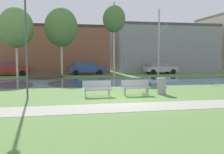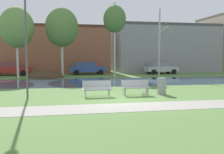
# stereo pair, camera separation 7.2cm
# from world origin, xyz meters

# --- Properties ---
(ground_plane) EXTENTS (120.00, 120.00, 0.00)m
(ground_plane) POSITION_xyz_m (0.00, 10.00, 0.00)
(ground_plane) COLOR #517538
(paved_path_strip) EXTENTS (60.00, 1.92, 0.01)m
(paved_path_strip) POSITION_xyz_m (0.00, -2.04, 0.01)
(paved_path_strip) COLOR gray
(paved_path_strip) RESTS_ON ground
(river_band) EXTENTS (80.00, 7.36, 0.01)m
(river_band) POSITION_xyz_m (0.00, 9.21, 0.00)
(river_band) COLOR #2D475B
(river_band) RESTS_ON ground
(soil_mound) EXTENTS (3.82, 3.42, 1.52)m
(soil_mound) POSITION_xyz_m (-4.88, 14.75, 0.00)
(soil_mound) COLOR #423021
(soil_mound) RESTS_ON ground
(bench_left) EXTENTS (1.61, 0.58, 0.87)m
(bench_left) POSITION_xyz_m (-1.11, 1.22, 0.47)
(bench_left) COLOR #9EA0A3
(bench_left) RESTS_ON ground
(bench_right) EXTENTS (1.61, 0.58, 0.87)m
(bench_right) POSITION_xyz_m (1.11, 1.22, 0.47)
(bench_right) COLOR #9EA0A3
(bench_right) RESTS_ON ground
(trash_bin) EXTENTS (0.53, 0.53, 0.96)m
(trash_bin) POSITION_xyz_m (2.72, 1.32, 0.50)
(trash_bin) COLOR gray
(trash_bin) RESTS_ON ground
(seagull) EXTENTS (0.45, 0.17, 0.26)m
(seagull) POSITION_xyz_m (1.56, 1.04, 0.13)
(seagull) COLOR white
(seagull) RESTS_ON ground
(streetlamp) EXTENTS (0.32, 0.32, 5.92)m
(streetlamp) POSITION_xyz_m (-4.82, 1.22, 3.90)
(streetlamp) COLOR #4C4C51
(streetlamp) RESTS_ON ground
(birch_far_left) EXTENTS (3.49, 3.49, 7.30)m
(birch_far_left) POSITION_xyz_m (-7.65, 14.91, 5.19)
(birch_far_left) COLOR beige
(birch_far_left) RESTS_ON ground
(birch_left) EXTENTS (3.56, 3.56, 7.56)m
(birch_left) POSITION_xyz_m (-3.11, 15.73, 5.41)
(birch_left) COLOR #BCB7A8
(birch_left) RESTS_ON ground
(birch_center_left) EXTENTS (2.45, 2.45, 8.06)m
(birch_center_left) POSITION_xyz_m (2.51, 14.46, 6.25)
(birch_center_left) COLOR #BCB7A8
(birch_center_left) RESTS_ON ground
(birch_center) EXTENTS (1.57, 2.40, 7.54)m
(birch_center) POSITION_xyz_m (7.68, 14.42, 3.86)
(birch_center) COLOR #BCB7A8
(birch_center) RESTS_ON ground
(parked_van_nearest_red) EXTENTS (4.62, 2.13, 1.57)m
(parked_van_nearest_red) POSITION_xyz_m (-9.28, 18.87, 0.82)
(parked_van_nearest_red) COLOR maroon
(parked_van_nearest_red) RESTS_ON ground
(parked_sedan_second_blue) EXTENTS (4.55, 2.20, 1.55)m
(parked_sedan_second_blue) POSITION_xyz_m (-0.14, 18.89, 0.81)
(parked_sedan_second_blue) COLOR #2D4793
(parked_sedan_second_blue) RESTS_ON ground
(parked_hatch_third_silver) EXTENTS (4.18, 2.07, 1.46)m
(parked_hatch_third_silver) POSITION_xyz_m (9.29, 18.09, 0.77)
(parked_hatch_third_silver) COLOR #B2B5BC
(parked_hatch_third_silver) RESTS_ON ground
(building_brick_low) EXTENTS (17.22, 7.42, 6.46)m
(building_brick_low) POSITION_xyz_m (-5.33, 24.61, 3.23)
(building_brick_low) COLOR brown
(building_brick_low) RESTS_ON ground
(building_grey_warehouse) EXTENTS (14.61, 9.29, 6.84)m
(building_grey_warehouse) POSITION_xyz_m (11.88, 24.36, 3.42)
(building_grey_warehouse) COLOR gray
(building_grey_warehouse) RESTS_ON ground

